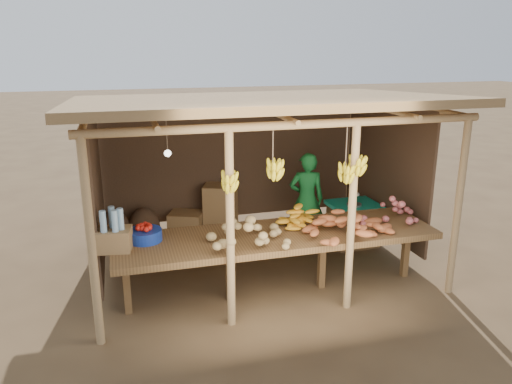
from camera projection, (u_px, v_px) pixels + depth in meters
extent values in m
plane|color=brown|center=(256.00, 262.00, 7.14)|extent=(60.00, 60.00, 0.00)
cylinder|color=tan|center=(91.00, 245.00, 4.90)|extent=(0.09, 0.09, 2.20)
cylinder|color=tan|center=(458.00, 209.00, 5.98)|extent=(0.09, 0.09, 2.20)
cylinder|color=tan|center=(99.00, 173.00, 7.67)|extent=(0.09, 0.09, 2.20)
cylinder|color=tan|center=(348.00, 157.00, 8.75)|extent=(0.09, 0.09, 2.20)
cylinder|color=tan|center=(230.00, 231.00, 5.26)|extent=(0.09, 0.09, 2.20)
cylinder|color=tan|center=(351.00, 219.00, 5.62)|extent=(0.09, 0.09, 2.20)
cylinder|color=tan|center=(295.00, 125.00, 5.12)|extent=(4.40, 0.09, 0.09)
cylinder|color=tan|center=(231.00, 97.00, 7.89)|extent=(4.40, 0.09, 0.09)
cube|color=olive|center=(256.00, 101.00, 6.48)|extent=(4.70, 3.50, 0.28)
cube|color=#4B3322|center=(232.00, 158.00, 8.16)|extent=(4.20, 0.04, 1.98)
cube|color=#4B3322|center=(97.00, 188.00, 6.44)|extent=(0.04, 2.40, 1.98)
cube|color=#4B3322|center=(385.00, 168.00, 7.51)|extent=(0.04, 2.40, 1.98)
cube|color=brown|center=(277.00, 236.00, 6.04)|extent=(3.90, 1.05, 0.08)
cube|color=brown|center=(127.00, 285.00, 5.69)|extent=(0.08, 0.08, 0.72)
cube|color=brown|center=(229.00, 272.00, 6.00)|extent=(0.08, 0.08, 0.72)
cube|color=brown|center=(322.00, 261.00, 6.31)|extent=(0.08, 0.08, 0.72)
cube|color=brown|center=(406.00, 251.00, 6.62)|extent=(0.08, 0.08, 0.72)
cylinder|color=navy|center=(145.00, 235.00, 5.78)|extent=(0.39, 0.39, 0.14)
cube|color=olive|center=(114.00, 240.00, 5.51)|extent=(0.43, 0.36, 0.24)
imported|color=#186E2D|center=(306.00, 199.00, 7.59)|extent=(0.60, 0.46, 1.45)
cube|color=brown|center=(353.00, 226.00, 7.70)|extent=(0.67, 0.57, 0.61)
cube|color=#0D8F79|center=(354.00, 205.00, 7.60)|extent=(0.74, 0.64, 0.06)
cube|color=olive|center=(221.00, 222.00, 8.11)|extent=(0.62, 0.55, 0.41)
cube|color=olive|center=(220.00, 197.00, 8.00)|extent=(0.62, 0.55, 0.41)
cube|color=olive|center=(186.00, 225.00, 7.97)|extent=(0.62, 0.55, 0.41)
ellipsoid|color=#4B3322|center=(114.00, 228.00, 7.65)|extent=(0.50, 0.50, 0.67)
ellipsoid|color=#4B3322|center=(144.00, 225.00, 7.77)|extent=(0.50, 0.50, 0.67)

